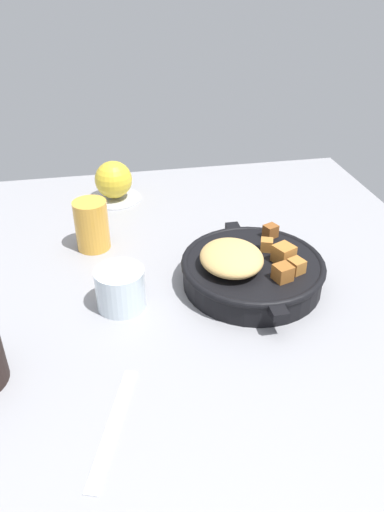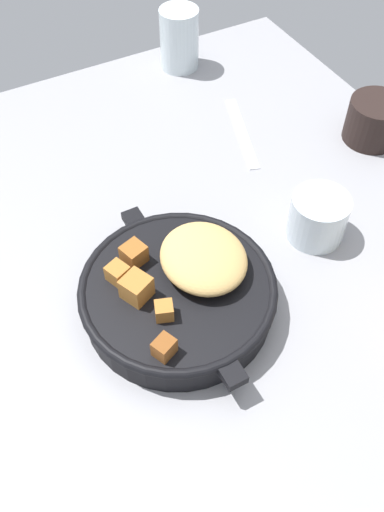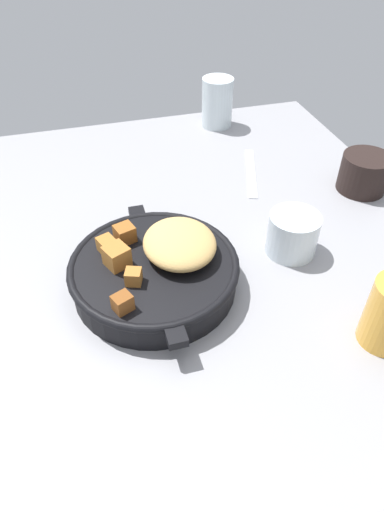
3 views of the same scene
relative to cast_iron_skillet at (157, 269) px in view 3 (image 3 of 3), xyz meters
The scene contains 6 objects.
ground_plane 6.52cm from the cast_iron_skillet, 100.14° to the left, with size 106.56×85.85×2.40cm, color gray.
cast_iron_skillet is the anchor object (origin of this frame).
butter_knife 34.75cm from the cast_iron_skillet, 135.95° to the left, with size 17.69×1.60×0.36cm, color silver.
water_glass_tall 52.63cm from the cast_iron_skillet, 152.75° to the left, with size 6.88×6.88×10.59cm, color silver.
coffee_mug_dark 43.80cm from the cast_iron_skillet, 108.96° to the left, with size 8.73×8.73×6.72cm, color black.
water_glass_short 21.52cm from the cast_iron_skillet, 94.58° to the left, with size 7.73×7.73×6.56cm, color silver.
Camera 3 is at (45.69, -12.28, 45.78)cm, focal length 31.32 mm.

